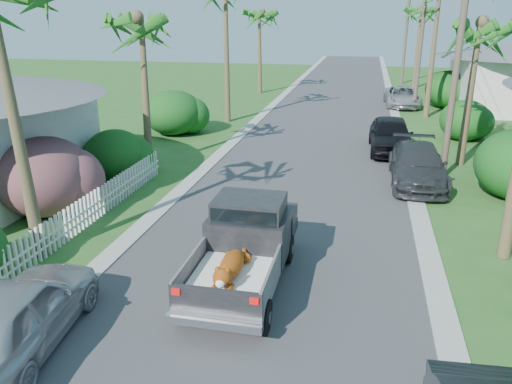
% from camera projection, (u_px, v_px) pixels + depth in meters
% --- Properties ---
extents(ground, '(120.00, 120.00, 0.00)m').
position_uv_depth(ground, '(226.00, 359.00, 9.66)').
color(ground, '#2A5921').
rests_on(ground, ground).
extents(road, '(8.00, 100.00, 0.02)m').
position_uv_depth(road, '(328.00, 116.00, 32.66)').
color(road, '#38383A').
rests_on(road, ground).
extents(curb_left, '(0.60, 100.00, 0.06)m').
position_uv_depth(curb_left, '(264.00, 113.00, 33.51)').
color(curb_left, '#A5A39E').
rests_on(curb_left, ground).
extents(curb_right, '(0.60, 100.00, 0.06)m').
position_uv_depth(curb_right, '(396.00, 119.00, 31.79)').
color(curb_right, '#A5A39E').
rests_on(curb_right, ground).
extents(pickup_truck, '(1.98, 5.12, 2.06)m').
position_uv_depth(pickup_truck, '(247.00, 241.00, 12.35)').
color(pickup_truck, black).
rests_on(pickup_truck, ground).
extents(parked_car_rm, '(2.10, 5.07, 1.47)m').
position_uv_depth(parked_car_rm, '(418.00, 165.00, 19.50)').
color(parked_car_rm, '#303235').
rests_on(parked_car_rm, ground).
extents(parked_car_rf, '(2.09, 4.90, 1.65)m').
position_uv_depth(parked_car_rf, '(391.00, 135.00, 23.99)').
color(parked_car_rf, black).
rests_on(parked_car_rf, ground).
extents(parked_car_rd, '(2.52, 5.09, 1.39)m').
position_uv_depth(parked_car_rd, '(402.00, 97.00, 35.92)').
color(parked_car_rd, '#B1B3B9').
rests_on(parked_car_rd, ground).
extents(parked_car_ln, '(2.31, 4.66, 1.53)m').
position_uv_depth(parked_car_ln, '(16.00, 316.00, 9.73)').
color(parked_car_ln, '#ACAEB3').
rests_on(parked_car_ln, ground).
extents(palm_l_b, '(4.40, 4.40, 7.40)m').
position_uv_depth(palm_l_b, '(140.00, 18.00, 19.99)').
color(palm_l_b, brown).
rests_on(palm_l_b, ground).
extents(palm_l_d, '(4.40, 4.40, 7.70)m').
position_uv_depth(palm_l_d, '(260.00, 12.00, 40.08)').
color(palm_l_d, brown).
rests_on(palm_l_d, ground).
extents(palm_r_b, '(4.40, 4.40, 7.20)m').
position_uv_depth(palm_r_b, '(480.00, 24.00, 20.14)').
color(palm_r_b, brown).
rests_on(palm_r_b, ground).
extents(palm_r_d, '(4.40, 4.40, 8.00)m').
position_uv_depth(palm_r_d, '(422.00, 9.00, 42.90)').
color(palm_r_d, brown).
rests_on(palm_r_d, ground).
extents(shrub_l_b, '(3.00, 3.30, 2.60)m').
position_uv_depth(shrub_l_b, '(45.00, 177.00, 16.30)').
color(shrub_l_b, '#A81862').
rests_on(shrub_l_b, ground).
extents(shrub_l_c, '(2.40, 2.64, 2.00)m').
position_uv_depth(shrub_l_c, '(115.00, 154.00, 20.01)').
color(shrub_l_c, '#134517').
rests_on(shrub_l_c, ground).
extents(shrub_l_d, '(3.20, 3.52, 2.40)m').
position_uv_depth(shrub_l_d, '(173.00, 113.00, 27.42)').
color(shrub_l_d, '#134517').
rests_on(shrub_l_d, ground).
extents(shrub_r_c, '(2.60, 2.86, 2.10)m').
position_uv_depth(shrub_r_c, '(465.00, 120.00, 26.21)').
color(shrub_r_c, '#134517').
rests_on(shrub_r_c, ground).
extents(shrub_r_d, '(3.20, 3.52, 2.60)m').
position_uv_depth(shrub_r_d, '(448.00, 89.00, 35.22)').
color(shrub_r_d, '#134517').
rests_on(shrub_r_d, ground).
extents(picket_fence, '(0.10, 11.00, 1.00)m').
position_uv_depth(picket_fence, '(90.00, 209.00, 15.75)').
color(picket_fence, white).
rests_on(picket_fence, ground).
extents(utility_pole_b, '(1.60, 0.26, 9.00)m').
position_uv_depth(utility_pole_b, '(457.00, 62.00, 18.95)').
color(utility_pole_b, brown).
rests_on(utility_pole_b, ground).
extents(utility_pole_c, '(1.60, 0.26, 9.00)m').
position_uv_depth(utility_pole_c, '(421.00, 42.00, 32.75)').
color(utility_pole_c, brown).
rests_on(utility_pole_c, ground).
extents(utility_pole_d, '(1.60, 0.26, 9.00)m').
position_uv_depth(utility_pole_d, '(406.00, 34.00, 46.56)').
color(utility_pole_d, brown).
rests_on(utility_pole_d, ground).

